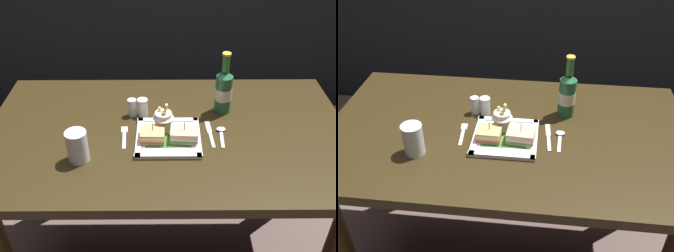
# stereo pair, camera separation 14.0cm
# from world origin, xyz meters

# --- Properties ---
(dining_table) EXTENTS (1.37, 0.79, 0.76)m
(dining_table) POSITION_xyz_m (0.00, 0.00, 0.61)
(dining_table) COLOR #2F2310
(dining_table) RESTS_ON ground_plane
(square_plate) EXTENTS (0.23, 0.23, 0.02)m
(square_plate) POSITION_xyz_m (0.00, -0.05, 0.77)
(square_plate) COLOR white
(square_plate) RESTS_ON dining_table
(sandwich_half_left) EXTENTS (0.09, 0.08, 0.07)m
(sandwich_half_left) POSITION_xyz_m (-0.05, -0.07, 0.79)
(sandwich_half_left) COLOR tan
(sandwich_half_left) RESTS_ON square_plate
(sandwich_half_right) EXTENTS (0.10, 0.08, 0.08)m
(sandwich_half_right) POSITION_xyz_m (0.06, -0.07, 0.79)
(sandwich_half_right) COLOR #DFB57F
(sandwich_half_right) RESTS_ON square_plate
(fries_cup) EXTENTS (0.08, 0.08, 0.11)m
(fries_cup) POSITION_xyz_m (-0.02, -0.01, 0.82)
(fries_cup) COLOR silver
(fries_cup) RESTS_ON square_plate
(beer_bottle) EXTENTS (0.07, 0.07, 0.25)m
(beer_bottle) POSITION_xyz_m (0.22, 0.14, 0.85)
(beer_bottle) COLOR #215B36
(beer_bottle) RESTS_ON dining_table
(water_glass) EXTENTS (0.07, 0.07, 0.11)m
(water_glass) POSITION_xyz_m (-0.30, -0.16, 0.81)
(water_glass) COLOR silver
(water_glass) RESTS_ON dining_table
(fork) EXTENTS (0.03, 0.13, 0.00)m
(fork) POSITION_xyz_m (-0.16, -0.03, 0.76)
(fork) COLOR silver
(fork) RESTS_ON dining_table
(knife) EXTENTS (0.03, 0.16, 0.00)m
(knife) POSITION_xyz_m (0.16, -0.02, 0.76)
(knife) COLOR silver
(knife) RESTS_ON dining_table
(spoon) EXTENTS (0.03, 0.13, 0.01)m
(spoon) POSITION_xyz_m (0.20, -0.01, 0.76)
(spoon) COLOR silver
(spoon) RESTS_ON dining_table
(salt_shaker) EXTENTS (0.03, 0.03, 0.07)m
(salt_shaker) POSITION_xyz_m (-0.14, 0.11, 0.79)
(salt_shaker) COLOR silver
(salt_shaker) RESTS_ON dining_table
(pepper_shaker) EXTENTS (0.04, 0.04, 0.07)m
(pepper_shaker) POSITION_xyz_m (-0.10, 0.11, 0.79)
(pepper_shaker) COLOR silver
(pepper_shaker) RESTS_ON dining_table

